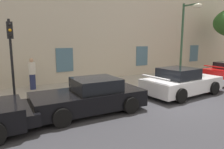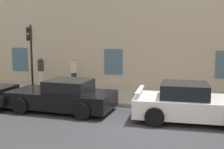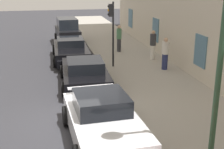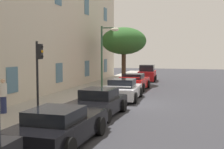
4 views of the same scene
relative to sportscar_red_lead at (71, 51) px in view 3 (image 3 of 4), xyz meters
name	(u,v)px [view 3 (image 3 of 4)]	position (x,y,z in m)	size (l,w,h in m)	color
ground_plane	(69,124)	(8.62, -0.84, -0.60)	(80.00, 80.00, 0.00)	#333338
sidewalk	(186,111)	(8.62, 3.59, -0.53)	(60.00, 4.14, 0.14)	#A8A399
sportscar_red_lead	(71,51)	(0.00, 0.00, 0.00)	(5.09, 2.29, 1.32)	black
sportscar_yellow_flank	(85,73)	(4.51, 0.25, -0.02)	(4.87, 2.39, 1.34)	black
sportscar_white_middle	(105,124)	(10.16, 0.15, 0.02)	(4.81, 2.40, 1.43)	white
hatchback_parked	(67,32)	(-5.32, 0.20, 0.27)	(3.89, 1.91, 1.95)	black
traffic_light	(112,23)	(2.15, 2.07, 1.96)	(0.22, 0.36, 3.55)	black
street_lamp	(204,37)	(12.49, 1.96, 3.07)	(0.44, 1.42, 5.04)	#2D5138
pedestrian_admiring	(153,45)	(1.17, 4.81, 0.44)	(0.51, 0.51, 1.77)	silver
pedestrian_strolling	(119,38)	(-1.28, 3.30, 0.45)	(0.43, 0.43, 1.76)	#333338
pedestrian_bystander	(165,53)	(3.34, 4.75, 0.42)	(0.46, 0.46, 1.74)	navy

